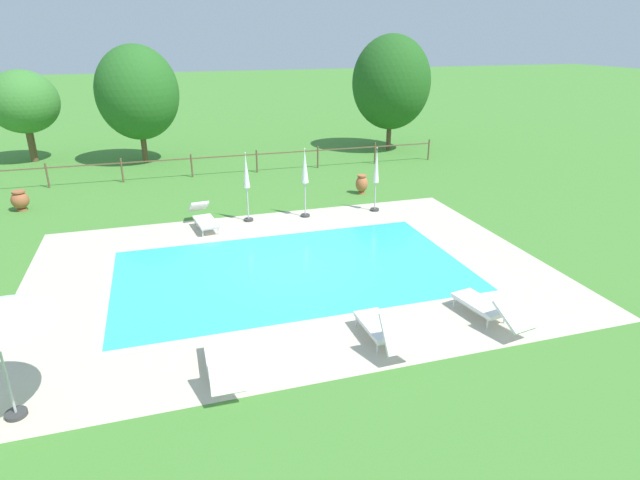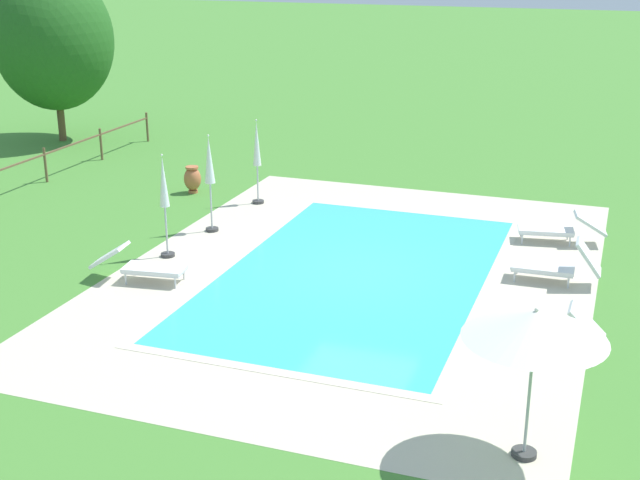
{
  "view_description": "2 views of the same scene",
  "coord_description": "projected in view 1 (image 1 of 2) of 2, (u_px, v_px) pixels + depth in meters",
  "views": [
    {
      "loc": [
        -3.13,
        -12.82,
        6.12
      ],
      "look_at": [
        0.96,
        0.5,
        0.6
      ],
      "focal_mm": 29.58,
      "sensor_mm": 36.0,
      "label": 1
    },
    {
      "loc": [
        -16.88,
        -5.2,
        6.89
      ],
      "look_at": [
        -0.62,
        0.62,
        0.9
      ],
      "focal_mm": 48.7,
      "sensor_mm": 36.0,
      "label": 2
    }
  ],
  "objects": [
    {
      "name": "patio_umbrella_closed_row_west",
      "position": [
        305.0,
        172.0,
        18.13
      ],
      "size": [
        0.32,
        0.32,
        2.45
      ],
      "color": "#383838",
      "rests_on": "ground"
    },
    {
      "name": "sun_lounger_north_near_steps",
      "position": [
        204.0,
        217.0,
        17.54
      ],
      "size": [
        0.87,
        2.09,
        0.8
      ],
      "color": "white",
      "rests_on": "ground"
    },
    {
      "name": "pool_coping_rim",
      "position": [
        292.0,
        270.0,
        14.5
      ],
      "size": [
        9.9,
        5.94,
        0.01
      ],
      "color": "beige",
      "rests_on": "ground"
    },
    {
      "name": "tree_west_mid",
      "position": [
        23.0,
        102.0,
        25.63
      ],
      "size": [
        3.33,
        3.33,
        4.46
      ],
      "color": "brown",
      "rests_on": "ground"
    },
    {
      "name": "tree_centre",
      "position": [
        137.0,
        93.0,
        25.29
      ],
      "size": [
        3.91,
        3.91,
        5.62
      ],
      "color": "brown",
      "rests_on": "ground"
    },
    {
      "name": "sun_lounger_north_end",
      "position": [
        383.0,
        328.0,
        10.94
      ],
      "size": [
        0.65,
        1.85,
        1.01
      ],
      "color": "white",
      "rests_on": "ground"
    },
    {
      "name": "patio_umbrella_closed_row_centre",
      "position": [
        376.0,
        172.0,
        18.8
      ],
      "size": [
        0.32,
        0.32,
        2.35
      ],
      "color": "#383838",
      "rests_on": "ground"
    },
    {
      "name": "patio_umbrella_closed_row_mid_west",
      "position": [
        246.0,
        178.0,
        17.74
      ],
      "size": [
        0.32,
        0.32,
        2.42
      ],
      "color": "#383838",
      "rests_on": "ground"
    },
    {
      "name": "tree_far_west",
      "position": [
        391.0,
        83.0,
        28.12
      ],
      "size": [
        4.18,
        4.18,
        6.06
      ],
      "color": "brown",
      "rests_on": "ground"
    },
    {
      "name": "terracotta_urn_near_fence",
      "position": [
        20.0,
        200.0,
        19.22
      ],
      "size": [
        0.61,
        0.61,
        0.75
      ],
      "color": "#A85B38",
      "rests_on": "ground"
    },
    {
      "name": "sun_lounger_north_far",
      "position": [
        489.0,
        307.0,
        11.84
      ],
      "size": [
        0.94,
        2.11,
        0.77
      ],
      "color": "white",
      "rests_on": "ground"
    },
    {
      "name": "perimeter_fence",
      "position": [
        225.0,
        160.0,
        23.96
      ],
      "size": [
        20.78,
        0.08,
        1.05
      ],
      "color": "brown",
      "rests_on": "ground"
    },
    {
      "name": "sun_lounger_north_mid",
      "position": [
        222.0,
        359.0,
        9.92
      ],
      "size": [
        0.63,
        1.94,
        0.91
      ],
      "color": "white",
      "rests_on": "ground"
    },
    {
      "name": "ground_plane",
      "position": [
        292.0,
        270.0,
        14.51
      ],
      "size": [
        160.0,
        160.0,
        0.0
      ],
      "primitive_type": "plane",
      "color": "#478433"
    },
    {
      "name": "terracotta_urn_by_tree",
      "position": [
        362.0,
        184.0,
        21.22
      ],
      "size": [
        0.49,
        0.49,
        0.78
      ],
      "color": "#B7663D",
      "rests_on": "ground"
    },
    {
      "name": "swimming_pool_water",
      "position": [
        292.0,
        270.0,
        14.51
      ],
      "size": [
        9.42,
        5.46,
        0.01
      ],
      "primitive_type": "cube",
      "color": "#38C6D1",
      "rests_on": "ground"
    },
    {
      "name": "pool_deck_paving",
      "position": [
        292.0,
        270.0,
        14.51
      ],
      "size": [
        13.97,
        10.01,
        0.01
      ],
      "primitive_type": "cube",
      "color": "beige",
      "rests_on": "ground"
    }
  ]
}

